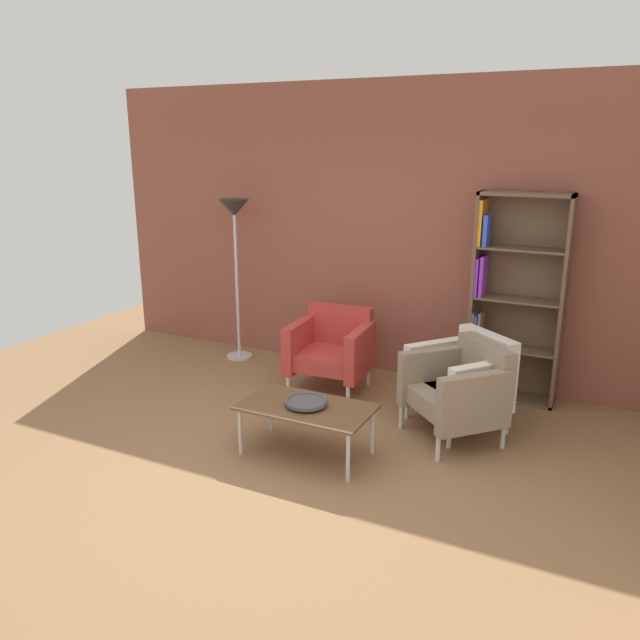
{
  "coord_description": "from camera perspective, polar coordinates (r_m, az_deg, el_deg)",
  "views": [
    {
      "loc": [
        2.2,
        -3.46,
        2.32
      ],
      "look_at": [
        0.07,
        0.84,
        0.95
      ],
      "focal_mm": 35.2,
      "sensor_mm": 36.0,
      "label": 1
    }
  ],
  "objects": [
    {
      "name": "decorative_bowl",
      "position": [
        4.76,
        -1.27,
        -7.42
      ],
      "size": [
        0.32,
        0.32,
        0.05
      ],
      "color": "#4C4C51",
      "rests_on": "coffee_table_low"
    },
    {
      "name": "armchair_near_window",
      "position": [
        6.01,
        1.08,
        -2.55
      ],
      "size": [
        0.76,
        0.7,
        0.78
      ],
      "rotation": [
        0.0,
        0.0,
        0.07
      ],
      "color": "#B73833",
      "rests_on": "ground_plane"
    },
    {
      "name": "bookshelf_tall",
      "position": [
        5.95,
        16.97,
        1.82
      ],
      "size": [
        0.8,
        0.3,
        1.9
      ],
      "color": "brown",
      "rests_on": "ground_plane"
    },
    {
      "name": "floor_lamp_torchiere",
      "position": [
        6.73,
        -7.75,
        8.36
      ],
      "size": [
        0.32,
        0.32,
        1.74
      ],
      "color": "silver",
      "rests_on": "ground_plane"
    },
    {
      "name": "armchair_corner_red",
      "position": [
        5.16,
        12.58,
        -6.15
      ],
      "size": [
        0.95,
        0.95,
        0.78
      ],
      "rotation": [
        0.0,
        0.0,
        -0.76
      ],
      "color": "gray",
      "rests_on": "ground_plane"
    },
    {
      "name": "ground_plane",
      "position": [
        4.71,
        -5.41,
        -13.66
      ],
      "size": [
        8.32,
        8.32,
        0.0
      ],
      "primitive_type": "plane",
      "color": "olive"
    },
    {
      "name": "coffee_table_low",
      "position": [
        4.79,
        -1.26,
        -8.15
      ],
      "size": [
        1.0,
        0.56,
        0.4
      ],
      "color": "brown",
      "rests_on": "ground_plane"
    },
    {
      "name": "armchair_spare_guest",
      "position": [
        5.39,
        12.98,
        -5.21
      ],
      "size": [
        0.95,
        0.94,
        0.78
      ],
      "rotation": [
        0.0,
        0.0,
        -0.67
      ],
      "color": "white",
      "rests_on": "ground_plane"
    },
    {
      "name": "brick_back_panel",
      "position": [
        6.37,
        6.0,
        8.01
      ],
      "size": [
        6.4,
        0.12,
        2.9
      ],
      "primitive_type": "cube",
      "color": "brown",
      "rests_on": "ground_plane"
    }
  ]
}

